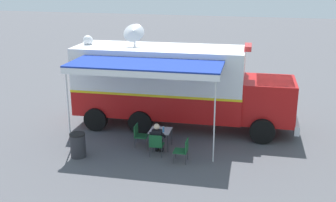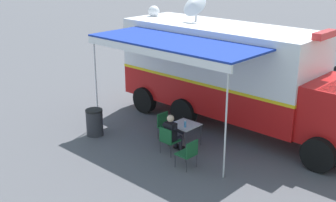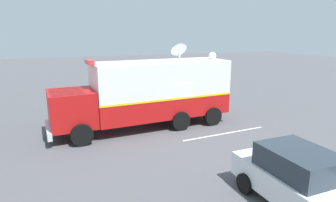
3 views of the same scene
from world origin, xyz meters
TOP-DOWN VIEW (x-y plane):
  - ground_plane at (0.00, 0.00)m, footprint 100.00×100.00m
  - lot_stripe at (-2.57, -2.44)m, footprint 0.36×4.80m
  - command_truck at (-0.00, 0.75)m, footprint 5.24×9.60m
  - folding_table at (2.48, 0.73)m, footprint 0.84×0.84m
  - water_bottle at (2.64, 0.90)m, footprint 0.07×0.07m
  - folding_chair_at_table at (3.28, 0.80)m, footprint 0.50×0.50m
  - folding_chair_beside_table at (2.52, -0.12)m, footprint 0.50×0.50m
  - folding_chair_spare_by_truck at (3.51, 1.87)m, footprint 0.50×0.50m
  - seated_responder at (3.09, 0.79)m, footprint 0.68×0.57m
  - trash_bin at (4.03, -1.98)m, footprint 0.57×0.57m
  - car_behind_truck at (-8.72, -0.89)m, footprint 4.20×2.03m

SIDE VIEW (x-z plane):
  - ground_plane at x=0.00m, z-range 0.00..0.00m
  - lot_stripe at x=-2.57m, z-range 0.00..0.01m
  - trash_bin at x=4.03m, z-range 0.00..0.91m
  - folding_chair_at_table at x=3.28m, z-range 0.08..0.95m
  - folding_chair_beside_table at x=2.52m, z-range 0.08..0.95m
  - folding_chair_spare_by_truck at x=3.51m, z-range 0.08..0.95m
  - seated_responder at x=3.09m, z-range 0.03..1.28m
  - folding_table at x=2.48m, z-range 0.31..1.04m
  - water_bottle at x=2.64m, z-range 0.72..0.95m
  - car_behind_truck at x=-8.72m, z-range 0.00..1.76m
  - command_truck at x=0.00m, z-range -0.32..4.21m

